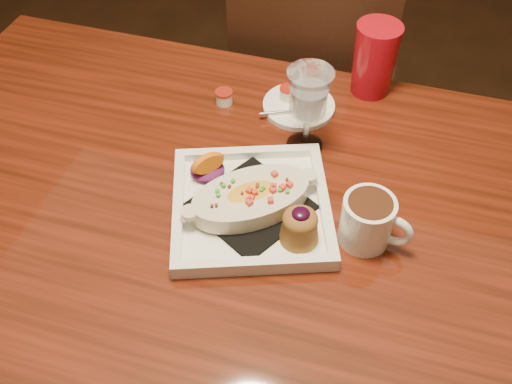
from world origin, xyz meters
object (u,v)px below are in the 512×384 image
(saucer, at_px, (299,104))
(table, at_px, (246,237))
(red_tumbler, at_px, (374,60))
(plate, at_px, (255,204))
(goblet, at_px, (309,97))
(coffee_mug, at_px, (369,220))
(chair_far, at_px, (312,99))

(saucer, bearing_deg, table, -95.45)
(table, bearing_deg, red_tumbler, 67.81)
(plate, relative_size, goblet, 1.96)
(saucer, relative_size, red_tumbler, 0.96)
(table, distance_m, coffee_mug, 0.27)
(goblet, height_order, red_tumbler, goblet)
(coffee_mug, distance_m, saucer, 0.37)
(red_tumbler, bearing_deg, saucer, -141.91)
(chair_far, bearing_deg, saucer, 94.78)
(table, relative_size, goblet, 8.28)
(chair_far, relative_size, coffee_mug, 7.43)
(chair_far, distance_m, saucer, 0.42)
(plate, height_order, coffee_mug, coffee_mug)
(table, bearing_deg, saucer, 84.55)
(coffee_mug, relative_size, red_tumbler, 0.78)
(plate, distance_m, saucer, 0.31)
(coffee_mug, xyz_separation_m, saucer, (-0.19, 0.31, -0.04))
(coffee_mug, distance_m, goblet, 0.26)
(table, bearing_deg, chair_far, 90.00)
(plate, bearing_deg, goblet, 57.04)
(saucer, bearing_deg, plate, -90.83)
(plate, xyz_separation_m, goblet, (0.04, 0.20, 0.10))
(plate, relative_size, red_tumbler, 2.22)
(table, xyz_separation_m, saucer, (0.03, 0.29, 0.11))
(saucer, height_order, red_tumbler, red_tumbler)
(saucer, distance_m, red_tumbler, 0.18)
(coffee_mug, relative_size, saucer, 0.81)
(plate, bearing_deg, table, 128.15)
(plate, relative_size, coffee_mug, 2.84)
(chair_far, height_order, saucer, chair_far)
(coffee_mug, height_order, saucer, coffee_mug)
(chair_far, xyz_separation_m, saucer, (0.03, -0.34, 0.25))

